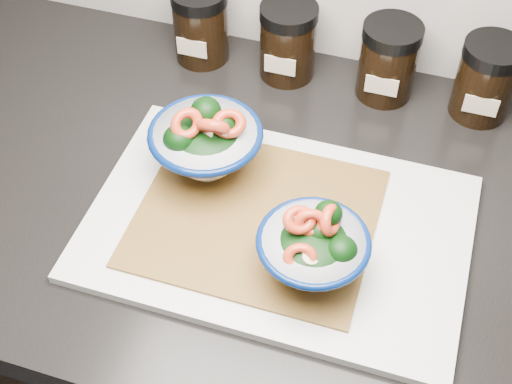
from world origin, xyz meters
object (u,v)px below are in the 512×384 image
(cutting_board, at_px, (278,227))
(spice_jar_a, at_px, (201,24))
(bowl_left, at_px, (206,143))
(spice_jar_c, at_px, (388,61))
(bowl_right, at_px, (314,249))
(spice_jar_b, at_px, (288,41))
(spice_jar_d, at_px, (486,79))

(cutting_board, bearing_deg, spice_jar_a, 125.14)
(bowl_left, relative_size, spice_jar_c, 1.25)
(spice_jar_c, bearing_deg, bowl_right, -92.87)
(bowl_left, xyz_separation_m, spice_jar_a, (-0.09, 0.23, -0.00))
(bowl_left, xyz_separation_m, bowl_right, (0.17, -0.11, -0.01))
(spice_jar_b, relative_size, spice_jar_c, 1.00)
(spice_jar_b, relative_size, spice_jar_d, 1.00)
(cutting_board, height_order, spice_jar_d, spice_jar_d)
(bowl_left, height_order, spice_jar_d, bowl_left)
(cutting_board, relative_size, spice_jar_d, 3.98)
(cutting_board, bearing_deg, bowl_left, 152.04)
(bowl_right, bearing_deg, bowl_left, 145.81)
(spice_jar_d, bearing_deg, bowl_right, -113.69)
(bowl_right, xyz_separation_m, spice_jar_a, (-0.26, 0.34, 0.00))
(cutting_board, relative_size, bowl_left, 3.18)
(spice_jar_b, bearing_deg, spice_jar_d, 0.00)
(spice_jar_a, bearing_deg, bowl_left, -67.98)
(cutting_board, distance_m, spice_jar_c, 0.30)
(cutting_board, distance_m, spice_jar_b, 0.30)
(spice_jar_c, bearing_deg, spice_jar_a, 180.00)
(spice_jar_b, distance_m, spice_jar_d, 0.28)
(spice_jar_d, bearing_deg, spice_jar_a, 180.00)
(spice_jar_a, xyz_separation_m, spice_jar_b, (0.13, 0.00, 0.00))
(bowl_left, xyz_separation_m, spice_jar_d, (0.32, 0.23, -0.00))
(spice_jar_a, height_order, spice_jar_d, same)
(spice_jar_b, height_order, spice_jar_d, same)
(cutting_board, height_order, bowl_right, bowl_right)
(cutting_board, height_order, spice_jar_a, spice_jar_a)
(spice_jar_d, bearing_deg, cutting_board, -125.56)
(bowl_left, xyz_separation_m, spice_jar_b, (0.04, 0.23, -0.00))
(cutting_board, relative_size, bowl_right, 3.60)
(spice_jar_c, bearing_deg, spice_jar_d, 0.00)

